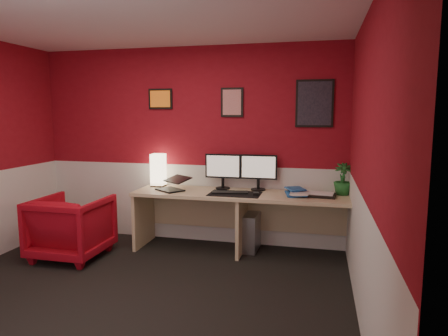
# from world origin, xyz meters

# --- Properties ---
(ground) EXTENTS (4.00, 3.50, 0.01)m
(ground) POSITION_xyz_m (0.00, 0.00, 0.00)
(ground) COLOR black
(ground) RESTS_ON ground
(ceiling) EXTENTS (4.00, 3.50, 0.01)m
(ceiling) POSITION_xyz_m (0.00, 0.00, 2.50)
(ceiling) COLOR white
(ceiling) RESTS_ON ground
(wall_back) EXTENTS (4.00, 0.01, 2.50)m
(wall_back) POSITION_xyz_m (0.00, 1.75, 1.25)
(wall_back) COLOR maroon
(wall_back) RESTS_ON ground
(wall_right) EXTENTS (0.01, 3.50, 2.50)m
(wall_right) POSITION_xyz_m (2.00, 0.00, 1.25)
(wall_right) COLOR maroon
(wall_right) RESTS_ON ground
(wainscot_back) EXTENTS (4.00, 0.01, 1.00)m
(wainscot_back) POSITION_xyz_m (0.00, 1.75, 0.50)
(wainscot_back) COLOR silver
(wainscot_back) RESTS_ON ground
(wainscot_right) EXTENTS (0.01, 3.50, 1.00)m
(wainscot_right) POSITION_xyz_m (2.00, 0.00, 0.50)
(wainscot_right) COLOR silver
(wainscot_right) RESTS_ON ground
(desk) EXTENTS (2.60, 0.65, 0.73)m
(desk) POSITION_xyz_m (0.77, 1.41, 0.36)
(desk) COLOR #CAB481
(desk) RESTS_ON ground
(shoji_lamp) EXTENTS (0.16, 0.16, 0.40)m
(shoji_lamp) POSITION_xyz_m (-0.36, 1.58, 0.93)
(shoji_lamp) COLOR #FFE5B2
(shoji_lamp) RESTS_ON desk
(laptop) EXTENTS (0.40, 0.38, 0.22)m
(laptop) POSITION_xyz_m (-0.11, 1.35, 0.84)
(laptop) COLOR black
(laptop) RESTS_ON desk
(monitor_left) EXTENTS (0.45, 0.06, 0.58)m
(monitor_left) POSITION_xyz_m (0.49, 1.61, 1.02)
(monitor_left) COLOR black
(monitor_left) RESTS_ON desk
(monitor_right) EXTENTS (0.45, 0.06, 0.58)m
(monitor_right) POSITION_xyz_m (0.93, 1.63, 1.02)
(monitor_right) COLOR black
(monitor_right) RESTS_ON desk
(desk_mat) EXTENTS (0.60, 0.38, 0.01)m
(desk_mat) POSITION_xyz_m (0.70, 1.32, 0.73)
(desk_mat) COLOR black
(desk_mat) RESTS_ON desk
(keyboard) EXTENTS (0.44, 0.22, 0.02)m
(keyboard) POSITION_xyz_m (0.64, 1.34, 0.74)
(keyboard) COLOR black
(keyboard) RESTS_ON desk_mat
(mouse) EXTENTS (0.07, 0.11, 0.03)m
(mouse) POSITION_xyz_m (0.95, 1.31, 0.75)
(mouse) COLOR black
(mouse) RESTS_ON desk_mat
(book_bottom) EXTENTS (0.28, 0.35, 0.03)m
(book_bottom) POSITION_xyz_m (1.29, 1.39, 0.74)
(book_bottom) COLOR #22599D
(book_bottom) RESTS_ON desk
(book_middle) EXTENTS (0.21, 0.28, 0.02)m
(book_middle) POSITION_xyz_m (1.34, 1.38, 0.77)
(book_middle) COLOR silver
(book_middle) RESTS_ON book_bottom
(book_top) EXTENTS (0.28, 0.31, 0.02)m
(book_top) POSITION_xyz_m (1.30, 1.43, 0.79)
(book_top) COLOR #22599D
(book_top) RESTS_ON book_middle
(zen_tray) EXTENTS (0.38, 0.29, 0.03)m
(zen_tray) POSITION_xyz_m (1.67, 1.42, 0.74)
(zen_tray) COLOR black
(zen_tray) RESTS_ON desk
(potted_plant) EXTENTS (0.22, 0.22, 0.37)m
(potted_plant) POSITION_xyz_m (1.92, 1.58, 0.91)
(potted_plant) COLOR #19591E
(potted_plant) RESTS_ON desk
(pc_tower) EXTENTS (0.22, 0.46, 0.45)m
(pc_tower) POSITION_xyz_m (0.85, 1.55, 0.23)
(pc_tower) COLOR #99999E
(pc_tower) RESTS_ON ground
(armchair) EXTENTS (0.77, 0.79, 0.72)m
(armchair) POSITION_xyz_m (-1.12, 0.80, 0.36)
(armchair) COLOR #A50614
(armchair) RESTS_ON ground
(art_left) EXTENTS (0.32, 0.02, 0.26)m
(art_left) POSITION_xyz_m (-0.37, 1.74, 1.85)
(art_left) COLOR orange
(art_left) RESTS_ON wall_back
(art_center) EXTENTS (0.28, 0.02, 0.36)m
(art_center) POSITION_xyz_m (0.58, 1.74, 1.80)
(art_center) COLOR red
(art_center) RESTS_ON wall_back
(art_right) EXTENTS (0.44, 0.02, 0.56)m
(art_right) POSITION_xyz_m (1.57, 1.74, 1.78)
(art_right) COLOR black
(art_right) RESTS_ON wall_back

